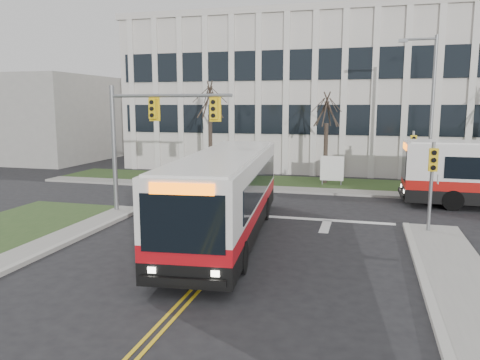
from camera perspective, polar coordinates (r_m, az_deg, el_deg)
name	(u,v)px	position (r m, az deg, el deg)	size (l,w,h in m)	color
ground	(209,276)	(14.89, -3.83, -11.60)	(120.00, 120.00, 0.00)	black
sidewalk_cross	(371,194)	(28.84, 15.71, -1.61)	(44.00, 1.60, 0.14)	#9E9B93
building_lawn	(371,186)	(31.60, 15.67, -0.71)	(44.00, 5.00, 0.12)	#2C471E
office_building	(373,97)	(43.18, 15.90, 9.74)	(40.00, 16.00, 12.00)	silver
building_annex	(41,118)	(49.69, -23.05, 6.93)	(12.00, 12.00, 8.00)	#9E9B93
mast_arm_signal	(145,127)	(22.76, -11.56, 6.40)	(6.11, 0.38, 6.20)	slate
signal_pole_near	(432,174)	(20.43, 22.37, 0.66)	(0.34, 0.39, 3.80)	slate
signal_pole_far	(413,154)	(28.82, 20.30, 3.05)	(0.34, 0.39, 3.80)	slate
streetlight	(429,106)	(29.57, 22.07, 8.32)	(2.15, 0.25, 9.20)	slate
directory_sign	(332,169)	(31.01, 11.15, 1.35)	(1.50, 0.12, 2.00)	slate
tree_left	(210,102)	(32.91, -3.68, 9.53)	(1.80, 1.80, 7.70)	#42352B
tree_mid	(327,111)	(31.48, 10.53, 8.27)	(1.80, 1.80, 6.82)	#42352B
bus_main	(226,196)	(18.63, -1.70, -2.02)	(2.71, 12.52, 3.34)	silver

